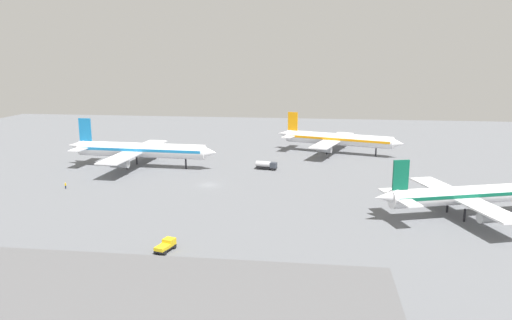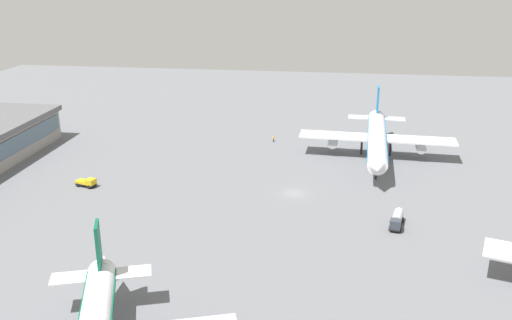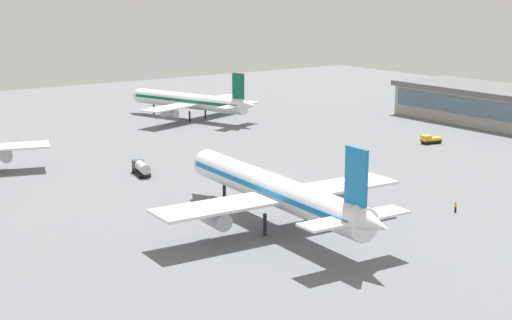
{
  "view_description": "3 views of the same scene",
  "coord_description": "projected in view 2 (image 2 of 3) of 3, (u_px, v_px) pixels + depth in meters",
  "views": [
    {
      "loc": [
        29.0,
        -124.32,
        33.9
      ],
      "look_at": [
        11.49,
        9.5,
        5.08
      ],
      "focal_mm": 34.67,
      "sensor_mm": 36.0,
      "label": 1
    },
    {
      "loc": [
        110.07,
        7.54,
        45.64
      ],
      "look_at": [
        -1.98,
        -8.52,
        6.36
      ],
      "focal_mm": 39.43,
      "sensor_mm": 36.0,
      "label": 2
    },
    {
      "loc": [
        -110.55,
        81.65,
        33.72
      ],
      "look_at": [
        3.61,
        1.03,
        2.12
      ],
      "focal_mm": 54.02,
      "sensor_mm": 36.0,
      "label": 3
    }
  ],
  "objects": [
    {
      "name": "pushback_tractor",
      "position": [
        87.0,
        182.0,
        122.19
      ],
      "size": [
        3.16,
        4.75,
        1.9
      ],
      "rotation": [
        0.0,
        0.0,
        1.3
      ],
      "color": "black",
      "rests_on": "ground"
    },
    {
      "name": "fuel_truck",
      "position": [
        397.0,
        219.0,
        103.4
      ],
      "size": [
        6.56,
        3.22,
        2.5
      ],
      "rotation": [
        0.0,
        0.0,
        6.08
      ],
      "color": "black",
      "rests_on": "ground"
    },
    {
      "name": "airplane_at_gate",
      "position": [
        377.0,
        138.0,
        138.72
      ],
      "size": [
        48.26,
        38.71,
        14.68
      ],
      "rotation": [
        0.0,
        0.0,
        6.23
      ],
      "color": "white",
      "rests_on": "ground"
    },
    {
      "name": "ground_crew_worker",
      "position": [
        274.0,
        139.0,
        153.26
      ],
      "size": [
        0.54,
        0.54,
        1.67
      ],
      "rotation": [
        0.0,
        0.0,
        3.9
      ],
      "color": "#1E2338",
      "rests_on": "ground"
    },
    {
      "name": "ground",
      "position": [
        294.0,
        193.0,
        118.91
      ],
      "size": [
        288.0,
        288.0,
        0.0
      ],
      "primitive_type": "plane",
      "color": "slate"
    }
  ]
}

